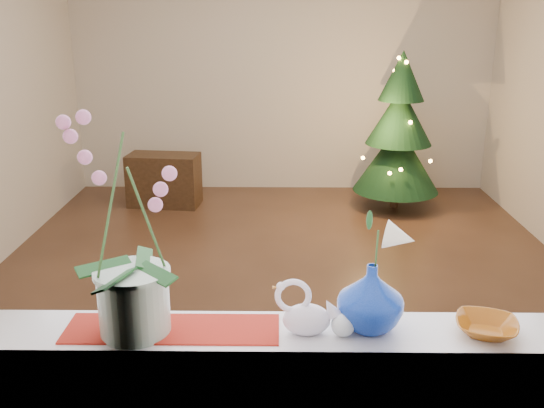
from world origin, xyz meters
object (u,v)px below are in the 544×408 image
at_px(amber_dish, 486,328).
at_px(xmas_tree, 399,131).
at_px(swan, 307,308).
at_px(side_table, 164,180).
at_px(paperweight, 343,325).
at_px(blue_vase, 371,293).
at_px(orchid_pot, 128,228).

height_order(amber_dish, xmas_tree, xmas_tree).
xyz_separation_m(swan, side_table, (-1.27, 4.22, -0.74)).
distance_m(swan, xmas_tree, 4.32).
bearing_deg(paperweight, xmas_tree, 76.94).
distance_m(swan, paperweight, 0.13).
bearing_deg(xmas_tree, amber_dish, -96.93).
height_order(swan, paperweight, swan).
bearing_deg(swan, blue_vase, 20.60).
distance_m(xmas_tree, side_table, 2.41).
xyz_separation_m(swan, blue_vase, (0.21, 0.03, 0.04)).
distance_m(orchid_pot, swan, 0.62).
height_order(swan, xmas_tree, xmas_tree).
bearing_deg(orchid_pot, paperweight, -1.35).
bearing_deg(orchid_pot, blue_vase, 2.42).
xyz_separation_m(paperweight, amber_dish, (0.47, 0.02, -0.02)).
bearing_deg(blue_vase, xmas_tree, 78.00).
bearing_deg(amber_dish, side_table, 113.71).
relative_size(blue_vase, side_table, 0.36).
height_order(blue_vase, side_table, blue_vase).
relative_size(orchid_pot, amber_dish, 4.31).
relative_size(orchid_pot, swan, 3.40).
height_order(swan, side_table, swan).
relative_size(paperweight, xmas_tree, 0.05).
distance_m(paperweight, amber_dish, 0.47).
xyz_separation_m(orchid_pot, amber_dish, (1.14, 0.00, -0.34)).
distance_m(orchid_pot, paperweight, 0.74).
bearing_deg(xmas_tree, swan, -104.61).
bearing_deg(swan, amber_dish, 11.82).
bearing_deg(xmas_tree, side_table, 178.99).
height_order(orchid_pot, side_table, orchid_pot).
xyz_separation_m(blue_vase, amber_dish, (0.37, -0.03, -0.11)).
height_order(swan, blue_vase, blue_vase).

